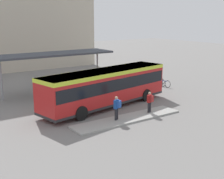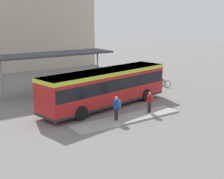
% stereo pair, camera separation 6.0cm
% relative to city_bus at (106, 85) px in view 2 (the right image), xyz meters
% --- Properties ---
extents(ground_plane, '(120.00, 120.00, 0.00)m').
position_rel_city_bus_xyz_m(ground_plane, '(-0.01, -0.00, -1.79)').
color(ground_plane, slate).
extents(curb_island, '(8.68, 1.80, 0.12)m').
position_rel_city_bus_xyz_m(curb_island, '(-0.58, -3.64, -1.73)').
color(curb_island, '#9E9E99').
rests_on(curb_island, ground_plane).
extents(city_bus, '(12.18, 4.66, 3.05)m').
position_rel_city_bus_xyz_m(city_bus, '(0.00, 0.00, 0.00)').
color(city_bus, red).
rests_on(city_bus, ground_plane).
extents(pedestrian_waiting, '(0.42, 0.45, 1.60)m').
position_rel_city_bus_xyz_m(pedestrian_waiting, '(1.61, -3.55, -0.75)').
color(pedestrian_waiting, '#232328').
rests_on(pedestrian_waiting, curb_island).
extents(pedestrian_companion, '(0.51, 0.54, 1.71)m').
position_rel_city_bus_xyz_m(pedestrian_companion, '(-1.47, -3.55, -0.68)').
color(pedestrian_companion, '#232328').
rests_on(pedestrian_companion, curb_island).
extents(bicycle_blue, '(0.48, 1.81, 0.78)m').
position_rel_city_bus_xyz_m(bicycle_blue, '(9.13, 2.68, -1.40)').
color(bicycle_blue, black).
rests_on(bicycle_blue, ground_plane).
extents(bicycle_white, '(0.48, 1.70, 0.73)m').
position_rel_city_bus_xyz_m(bicycle_white, '(9.22, 3.34, -1.42)').
color(bicycle_white, black).
rests_on(bicycle_white, ground_plane).
extents(bicycle_green, '(0.48, 1.67, 0.72)m').
position_rel_city_bus_xyz_m(bicycle_green, '(9.56, 3.99, -1.42)').
color(bicycle_green, black).
rests_on(bicycle_green, ground_plane).
extents(bicycle_black, '(0.48, 1.56, 0.67)m').
position_rel_city_bus_xyz_m(bicycle_black, '(9.47, 4.64, -1.45)').
color(bicycle_black, black).
rests_on(bicycle_black, ground_plane).
extents(station_shelter, '(11.67, 3.29, 3.87)m').
position_rel_city_bus_xyz_m(station_shelter, '(-1.45, 6.86, 1.94)').
color(station_shelter, '#383D47').
rests_on(station_shelter, ground_plane).
extents(station_building, '(23.14, 10.74, 19.00)m').
position_rel_city_bus_xyz_m(station_building, '(-0.15, 25.57, 7.71)').
color(station_building, '#BCB29E').
rests_on(station_building, ground_plane).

